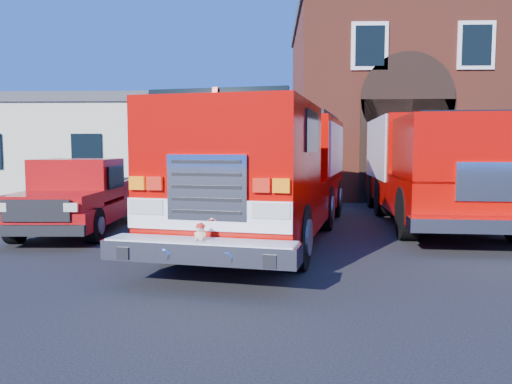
{
  "coord_description": "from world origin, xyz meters",
  "views": [
    {
      "loc": [
        0.29,
        -10.5,
        2.11
      ],
      "look_at": [
        0.0,
        -1.2,
        1.3
      ],
      "focal_mm": 35.0,
      "sensor_mm": 36.0,
      "label": 1
    }
  ],
  "objects_px": {
    "secondary_truck": "(431,164)",
    "pickup_truck": "(83,197)",
    "fire_station": "(453,104)",
    "fire_engine": "(273,169)",
    "side_building": "(76,147)"
  },
  "relations": [
    {
      "from": "secondary_truck",
      "to": "pickup_truck",
      "type": "bearing_deg",
      "value": -168.45
    },
    {
      "from": "fire_station",
      "to": "fire_engine",
      "type": "height_order",
      "value": "fire_station"
    },
    {
      "from": "fire_station",
      "to": "pickup_truck",
      "type": "distance_m",
      "value": 18.32
    },
    {
      "from": "secondary_truck",
      "to": "fire_station",
      "type": "bearing_deg",
      "value": 67.59
    },
    {
      "from": "side_building",
      "to": "pickup_truck",
      "type": "height_order",
      "value": "side_building"
    },
    {
      "from": "fire_engine",
      "to": "secondary_truck",
      "type": "distance_m",
      "value": 5.23
    },
    {
      "from": "fire_station",
      "to": "side_building",
      "type": "xyz_separation_m",
      "value": [
        -17.99,
        -0.99,
        -2.05
      ]
    },
    {
      "from": "fire_station",
      "to": "pickup_truck",
      "type": "height_order",
      "value": "fire_station"
    },
    {
      "from": "pickup_truck",
      "to": "fire_station",
      "type": "bearing_deg",
      "value": 41.01
    },
    {
      "from": "fire_station",
      "to": "secondary_truck",
      "type": "distance_m",
      "value": 10.98
    },
    {
      "from": "fire_station",
      "to": "fire_engine",
      "type": "relative_size",
      "value": 1.46
    },
    {
      "from": "fire_station",
      "to": "fire_engine",
      "type": "xyz_separation_m",
      "value": [
        -8.66,
        -12.37,
        -2.65
      ]
    },
    {
      "from": "side_building",
      "to": "secondary_truck",
      "type": "distance_m",
      "value": 16.52
    },
    {
      "from": "side_building",
      "to": "fire_station",
      "type": "bearing_deg",
      "value": 3.14
    },
    {
      "from": "fire_engine",
      "to": "pickup_truck",
      "type": "xyz_separation_m",
      "value": [
        -4.92,
        0.55,
        -0.73
      ]
    }
  ]
}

